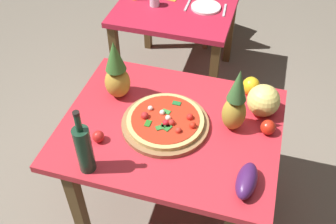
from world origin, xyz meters
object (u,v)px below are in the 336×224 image
eggplant (247,181)px  dinner_plate (206,7)px  pizza_board (165,124)px  background_table (177,15)px  wine_bottle (84,149)px  melon (263,101)px  tomato_by_bottle (98,136)px  fork_utensil (187,5)px  drinking_glass_water (154,0)px  pineapple_left (235,104)px  pizza (166,120)px  bell_pepper (251,86)px  tomato_near_board (268,127)px  display_table (171,137)px  knife_utensil (225,10)px  pineapple_right (116,73)px

eggplant → dinner_plate: size_ratio=0.91×
pizza_board → background_table: bearing=102.4°
wine_bottle → melon: bearing=39.4°
background_table → tomato_by_bottle: tomato_by_bottle is taller
dinner_plate → fork_utensil: (-0.14, 0.00, -0.00)m
pizza_board → dinner_plate: size_ratio=2.05×
background_table → drinking_glass_water: size_ratio=9.34×
pineapple_left → melon: pineapple_left is taller
eggplant → drinking_glass_water: 1.69m
pizza → bell_pepper: bearing=44.7°
pineapple_left → tomato_near_board: size_ratio=4.76×
pineapple_left → drinking_glass_water: size_ratio=3.93×
dinner_plate → tomato_near_board: bearing=-63.9°
bell_pepper → tomato_near_board: size_ratio=1.41×
display_table → pineapple_left: 0.41m
knife_utensil → melon: bearing=-74.1°
tomato_near_board → dinner_plate: size_ratio=0.35×
tomato_near_board → pineapple_left: bearing=-176.6°
pineapple_left → tomato_by_bottle: size_ratio=6.08×
pineapple_right → dinner_plate: bearing=76.4°
pineapple_right → eggplant: size_ratio=1.77×
pizza → pizza_board: bearing=153.0°
tomato_near_board → dinner_plate: (-0.56, 1.15, -0.03)m
pizza → tomato_near_board: size_ratio=5.14×
pizza_board → tomato_by_bottle: (-0.29, -0.19, 0.02)m
pineapple_left → bell_pepper: 0.32m
pineapple_right → drinking_glass_water: size_ratio=3.78×
pizza_board → pineapple_right: pineapple_right is taller
display_table → pizza_board: bearing=-155.8°
wine_bottle → drinking_glass_water: (-0.16, 1.54, -0.09)m
dinner_plate → bell_pepper: bearing=-63.1°
pizza → bell_pepper: 0.54m
wine_bottle → background_table: bearing=90.4°
display_table → eggplant: (0.42, -0.28, 0.14)m
bell_pepper → dinner_plate: size_ratio=0.49×
wine_bottle → dinner_plate: (0.21, 1.60, -0.13)m
dinner_plate → pizza: bearing=-87.4°
melon → pineapple_left: bearing=-131.2°
background_table → pineapple_left: (0.61, -1.18, 0.27)m
display_table → pineapple_left: size_ratio=3.05×
wine_bottle → knife_utensil: 1.65m
fork_utensil → pizza_board: bearing=-82.0°
tomato_near_board → knife_utensil: 1.22m
wine_bottle → display_table: bearing=52.0°
display_table → melon: melon is taller
background_table → melon: bearing=-54.2°
fork_utensil → background_table: bearing=164.0°
dinner_plate → wine_bottle: bearing=-97.6°
eggplant → wine_bottle: bearing=-172.2°
melon → eggplant: 0.50m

